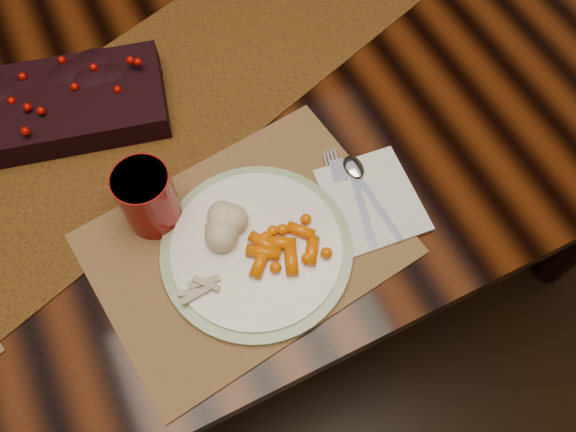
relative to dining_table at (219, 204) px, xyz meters
name	(u,v)px	position (x,y,z in m)	size (l,w,h in m)	color
floor	(233,263)	(0.00, 0.00, -0.38)	(5.00, 5.00, 0.00)	black
dining_table	(219,204)	(0.00, 0.00, 0.00)	(1.80, 1.00, 0.75)	black
table_runner	(207,67)	(0.05, 0.07, 0.38)	(1.65, 0.34, 0.00)	#331F07
centerpiece	(61,103)	(-0.21, 0.07, 0.41)	(0.34, 0.18, 0.07)	black
placemat_main	(246,244)	(-0.03, -0.28, 0.38)	(0.45, 0.33, 0.00)	brown
dinner_plate	(256,249)	(-0.02, -0.30, 0.39)	(0.29, 0.29, 0.02)	white
baby_carrots	(287,256)	(0.01, -0.34, 0.40)	(0.11, 0.09, 0.02)	#E25E00
mashed_potatoes	(221,226)	(-0.06, -0.26, 0.42)	(0.09, 0.08, 0.05)	tan
turkey_shreds	(205,292)	(-0.12, -0.34, 0.40)	(0.08, 0.07, 0.02)	beige
napkin	(372,200)	(0.18, -0.30, 0.38)	(0.14, 0.16, 0.01)	white
fork	(357,200)	(0.16, -0.30, 0.39)	(0.02, 0.16, 0.00)	silver
spoon	(371,195)	(0.18, -0.30, 0.39)	(0.03, 0.16, 0.00)	silver
red_cup	(148,198)	(-0.14, -0.18, 0.44)	(0.08, 0.08, 0.12)	maroon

